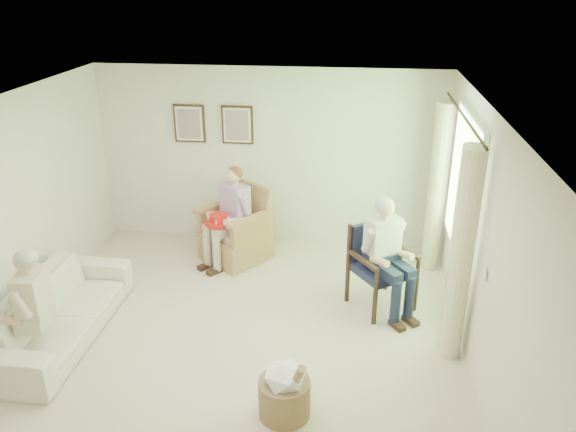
# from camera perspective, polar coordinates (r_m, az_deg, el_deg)

# --- Properties ---
(floor) EXTENTS (5.50, 5.50, 0.00)m
(floor) POSITION_cam_1_polar(r_m,az_deg,el_deg) (6.34, -5.62, -13.12)
(floor) COLOR beige
(floor) RESTS_ON ground
(back_wall) EXTENTS (5.00, 0.04, 2.60)m
(back_wall) POSITION_cam_1_polar(r_m,az_deg,el_deg) (8.18, -1.89, 5.93)
(back_wall) COLOR silver
(back_wall) RESTS_ON ground
(right_wall) EXTENTS (0.04, 5.50, 2.60)m
(right_wall) POSITION_cam_1_polar(r_m,az_deg,el_deg) (5.68, 19.34, -3.74)
(right_wall) COLOR silver
(right_wall) RESTS_ON ground
(ceiling) EXTENTS (5.00, 5.50, 0.02)m
(ceiling) POSITION_cam_1_polar(r_m,az_deg,el_deg) (5.23, -6.76, 10.40)
(ceiling) COLOR white
(ceiling) RESTS_ON back_wall
(window) EXTENTS (0.13, 2.50, 1.63)m
(window) POSITION_cam_1_polar(r_m,az_deg,el_deg) (6.64, 17.44, 3.19)
(window) COLOR #2D6B23
(window) RESTS_ON right_wall
(curtain_left) EXTENTS (0.34, 0.34, 2.30)m
(curtain_left) POSITION_cam_1_polar(r_m,az_deg,el_deg) (5.90, 17.13, -4.00)
(curtain_left) COLOR beige
(curtain_left) RESTS_ON ground
(curtain_right) EXTENTS (0.34, 0.34, 2.30)m
(curtain_right) POSITION_cam_1_polar(r_m,az_deg,el_deg) (7.68, 14.92, 2.74)
(curtain_right) COLOR beige
(curtain_right) RESTS_ON ground
(framed_print_left) EXTENTS (0.45, 0.05, 0.55)m
(framed_print_left) POSITION_cam_1_polar(r_m,az_deg,el_deg) (8.26, -9.99, 9.23)
(framed_print_left) COLOR #382114
(framed_print_left) RESTS_ON back_wall
(framed_print_right) EXTENTS (0.45, 0.05, 0.55)m
(framed_print_right) POSITION_cam_1_polar(r_m,az_deg,el_deg) (8.09, -5.17, 9.19)
(framed_print_right) COLOR #382114
(framed_print_right) RESTS_ON back_wall
(wicker_armchair) EXTENTS (0.82, 0.81, 1.05)m
(wicker_armchair) POSITION_cam_1_polar(r_m,az_deg,el_deg) (8.00, -5.34, -2.04)
(wicker_armchair) COLOR #AC7551
(wicker_armchair) RESTS_ON ground
(wood_armchair) EXTENTS (0.66, 0.62, 1.02)m
(wood_armchair) POSITION_cam_1_polar(r_m,az_deg,el_deg) (6.90, 9.56, -4.61)
(wood_armchair) COLOR black
(wood_armchair) RESTS_ON ground
(sofa) EXTENTS (2.17, 0.85, 0.63)m
(sofa) POSITION_cam_1_polar(r_m,az_deg,el_deg) (6.80, -22.26, -9.00)
(sofa) COLOR white
(sofa) RESTS_ON ground
(person_wicker) EXTENTS (0.40, 0.63, 1.35)m
(person_wicker) POSITION_cam_1_polar(r_m,az_deg,el_deg) (7.69, -5.68, 0.61)
(person_wicker) COLOR #BEAD99
(person_wicker) RESTS_ON ground
(person_dark) EXTENTS (0.40, 0.63, 1.39)m
(person_dark) POSITION_cam_1_polar(r_m,az_deg,el_deg) (6.63, 9.76, -3.28)
(person_dark) COLOR #1B233C
(person_dark) RESTS_ON ground
(person_sofa) EXTENTS (0.42, 0.62, 1.29)m
(person_sofa) POSITION_cam_1_polar(r_m,az_deg,el_deg) (6.23, -24.95, -8.07)
(person_sofa) COLOR beige
(person_sofa) RESTS_ON ground
(red_hat) EXTENTS (0.38, 0.38, 0.14)m
(red_hat) POSITION_cam_1_polar(r_m,az_deg,el_deg) (7.62, -7.06, -0.41)
(red_hat) COLOR red
(red_hat) RESTS_ON person_wicker
(hatbox) EXTENTS (0.53, 0.53, 0.71)m
(hatbox) POSITION_cam_1_polar(r_m,az_deg,el_deg) (5.36, -0.35, -17.25)
(hatbox) COLOR tan
(hatbox) RESTS_ON ground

